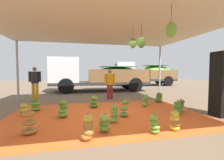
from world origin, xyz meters
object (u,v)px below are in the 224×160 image
(banana_bunch_14, at_px, (63,109))
(worker_0, at_px, (35,80))
(banana_bunch_3, at_px, (159,98))
(banana_bunch_10, at_px, (88,128))
(banana_bunch_4, at_px, (146,101))
(banana_bunch_13, at_px, (181,106))
(banana_bunch_0, at_px, (114,114))
(banana_bunch_2, at_px, (154,125))
(cargo_truck_far, at_px, (144,73))
(worker_1, at_px, (110,82))
(banana_bunch_1, at_px, (94,102))
(banana_bunch_6, at_px, (25,110))
(banana_bunch_5, at_px, (124,109))
(banana_bunch_11, at_px, (177,108))
(banana_bunch_8, at_px, (175,121))
(banana_bunch_12, at_px, (29,124))
(banana_bunch_9, at_px, (104,123))
(cargo_truck_main, at_px, (97,75))
(speaker_stack, at_px, (222,84))
(banana_bunch_7, at_px, (36,105))

(banana_bunch_14, xyz_separation_m, worker_0, (-1.79, 3.83, 0.72))
(banana_bunch_3, bearing_deg, banana_bunch_10, -137.06)
(banana_bunch_10, bearing_deg, banana_bunch_4, 46.05)
(banana_bunch_13, distance_m, worker_0, 7.10)
(banana_bunch_3, height_order, banana_bunch_10, banana_bunch_10)
(banana_bunch_0, bearing_deg, banana_bunch_2, -52.54)
(banana_bunch_13, relative_size, cargo_truck_far, 0.08)
(banana_bunch_4, height_order, worker_1, worker_1)
(banana_bunch_1, bearing_deg, banana_bunch_13, -23.51)
(banana_bunch_6, relative_size, cargo_truck_far, 0.07)
(banana_bunch_5, xyz_separation_m, banana_bunch_14, (-1.87, 0.34, 0.01))
(cargo_truck_far, xyz_separation_m, worker_0, (-8.99, -6.15, -0.29))
(banana_bunch_5, distance_m, worker_1, 3.20)
(banana_bunch_0, relative_size, banana_bunch_11, 1.08)
(banana_bunch_1, xyz_separation_m, banana_bunch_8, (1.67, -2.75, 0.01))
(banana_bunch_12, relative_size, banana_bunch_13, 1.20)
(banana_bunch_2, xyz_separation_m, banana_bunch_14, (-2.16, 1.74, 0.05))
(banana_bunch_10, bearing_deg, cargo_truck_far, 60.89)
(banana_bunch_1, relative_size, banana_bunch_13, 1.03)
(banana_bunch_4, bearing_deg, cargo_truck_far, 66.17)
(banana_bunch_10, bearing_deg, banana_bunch_13, 24.72)
(banana_bunch_3, xyz_separation_m, worker_0, (-5.89, 2.38, 0.77))
(banana_bunch_9, distance_m, worker_0, 5.99)
(banana_bunch_6, bearing_deg, banana_bunch_11, -10.18)
(banana_bunch_6, bearing_deg, worker_0, 99.67)
(cargo_truck_main, height_order, speaker_stack, cargo_truck_main)
(banana_bunch_13, height_order, worker_1, worker_1)
(worker_1, bearing_deg, banana_bunch_11, -63.20)
(banana_bunch_6, xyz_separation_m, banana_bunch_13, (5.21, -0.65, 0.01))
(speaker_stack, bearing_deg, banana_bunch_14, 169.49)
(banana_bunch_1, relative_size, banana_bunch_6, 1.11)
(cargo_truck_far, relative_size, speaker_stack, 3.10)
(banana_bunch_3, height_order, banana_bunch_4, banana_bunch_3)
(banana_bunch_12, distance_m, cargo_truck_main, 7.92)
(banana_bunch_3, height_order, banana_bunch_8, banana_bunch_8)
(banana_bunch_1, distance_m, banana_bunch_3, 3.07)
(banana_bunch_11, height_order, speaker_stack, speaker_stack)
(cargo_truck_far, bearing_deg, banana_bunch_1, -124.58)
(banana_bunch_5, distance_m, banana_bunch_9, 1.32)
(cargo_truck_main, xyz_separation_m, speaker_stack, (3.15, -7.25, -0.19))
(banana_bunch_4, height_order, banana_bunch_13, banana_bunch_4)
(banana_bunch_3, height_order, cargo_truck_far, cargo_truck_far)
(banana_bunch_9, height_order, cargo_truck_main, cargo_truck_main)
(banana_bunch_0, height_order, banana_bunch_7, banana_bunch_0)
(banana_bunch_5, height_order, cargo_truck_far, cargo_truck_far)
(banana_bunch_11, relative_size, banana_bunch_12, 0.85)
(banana_bunch_7, xyz_separation_m, speaker_stack, (6.00, -2.00, 0.81))
(banana_bunch_7, bearing_deg, banana_bunch_8, -36.15)
(worker_0, bearing_deg, banana_bunch_2, -54.62)
(banana_bunch_3, relative_size, banana_bunch_13, 1.05)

